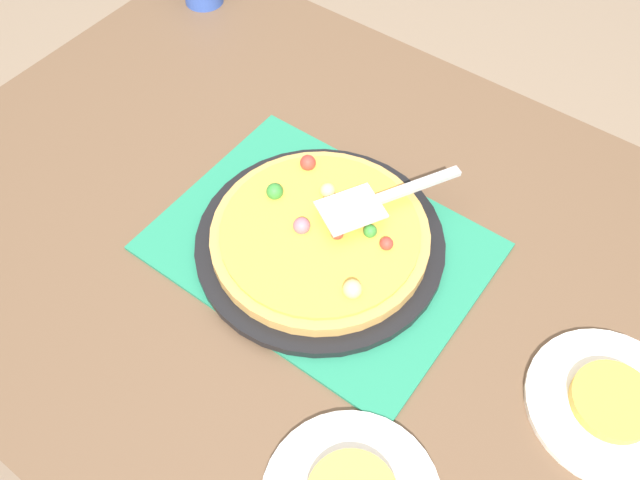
{
  "coord_description": "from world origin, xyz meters",
  "views": [
    {
      "loc": [
        0.35,
        -0.48,
        1.58
      ],
      "look_at": [
        0.0,
        0.0,
        0.77
      ],
      "focal_mm": 37.22,
      "sensor_mm": 36.0,
      "label": 1
    }
  ],
  "objects": [
    {
      "name": "ground_plane",
      "position": [
        0.0,
        0.0,
        0.0
      ],
      "size": [
        8.0,
        8.0,
        0.0
      ],
      "primitive_type": "plane",
      "color": "#84705B"
    },
    {
      "name": "dining_table",
      "position": [
        0.0,
        0.0,
        0.64
      ],
      "size": [
        1.4,
        1.0,
        0.75
      ],
      "color": "brown",
      "rests_on": "ground_plane"
    },
    {
      "name": "placemat",
      "position": [
        0.0,
        0.0,
        0.75
      ],
      "size": [
        0.48,
        0.36,
        0.01
      ],
      "primitive_type": "cube",
      "color": "#237F5B",
      "rests_on": "dining_table"
    },
    {
      "name": "pizza_pan",
      "position": [
        0.0,
        0.0,
        0.76
      ],
      "size": [
        0.38,
        0.38,
        0.01
      ],
      "primitive_type": "cylinder",
      "color": "black",
      "rests_on": "placemat"
    },
    {
      "name": "pizza",
      "position": [
        -0.0,
        0.0,
        0.78
      ],
      "size": [
        0.33,
        0.33,
        0.05
      ],
      "color": "tan",
      "rests_on": "pizza_pan"
    },
    {
      "name": "plate_near_left",
      "position": [
        0.46,
        0.02,
        0.76
      ],
      "size": [
        0.22,
        0.22,
        0.01
      ],
      "primitive_type": "cylinder",
      "color": "white",
      "rests_on": "dining_table"
    },
    {
      "name": "served_slice_left",
      "position": [
        0.46,
        0.02,
        0.77
      ],
      "size": [
        0.11,
        0.11,
        0.02
      ],
      "primitive_type": "cylinder",
      "color": "gold",
      "rests_on": "plate_near_left"
    },
    {
      "name": "pizza_server",
      "position": [
        0.05,
        0.09,
        0.82
      ],
      "size": [
        0.15,
        0.22,
        0.01
      ],
      "color": "silver",
      "rests_on": "pizza"
    }
  ]
}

